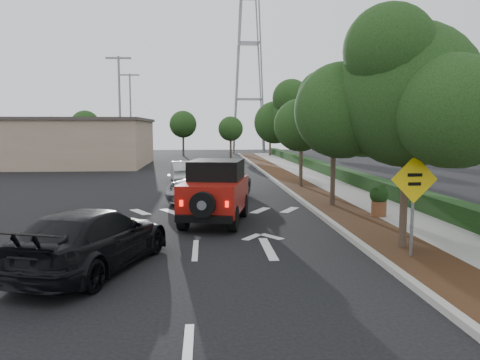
{
  "coord_description": "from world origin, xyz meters",
  "views": [
    {
      "loc": [
        0.28,
        -12.53,
        3.31
      ],
      "look_at": [
        1.45,
        3.0,
        1.58
      ],
      "focal_mm": 35.0,
      "sensor_mm": 36.0,
      "label": 1
    }
  ],
  "objects": [
    {
      "name": "street_tree_far",
      "position": [
        5.6,
        13.0,
        0.0
      ],
      "size": [
        3.4,
        3.4,
        5.62
      ],
      "primitive_type": null,
      "color": "black",
      "rests_on": "ground"
    },
    {
      "name": "silver_suv_ahead",
      "position": [
        0.5,
        8.76,
        0.74
      ],
      "size": [
        4.43,
        5.85,
        1.48
      ],
      "primitive_type": "imported",
      "rotation": [
        0.0,
        0.0,
        -0.43
      ],
      "color": "#919398",
      "rests_on": "ground"
    },
    {
      "name": "light_pole_b",
      "position": [
        -7.5,
        38.0,
        0.0
      ],
      "size": [
        2.0,
        0.22,
        9.0
      ],
      "primitive_type": null,
      "color": "slate",
      "rests_on": "ground"
    },
    {
      "name": "curb",
      "position": [
        4.6,
        12.0,
        0.07
      ],
      "size": [
        0.2,
        70.0,
        0.15
      ],
      "primitive_type": "cube",
      "color": "#9E9B93",
      "rests_on": "ground"
    },
    {
      "name": "black_suv_oncoming",
      "position": [
        -2.37,
        -1.57,
        0.73
      ],
      "size": [
        3.5,
        5.42,
        1.46
      ],
      "primitive_type": "imported",
      "rotation": [
        0.0,
        0.0,
        2.83
      ],
      "color": "black",
      "rests_on": "ground"
    },
    {
      "name": "commercial_building",
      "position": [
        -16.0,
        30.0,
        2.0
      ],
      "size": [
        22.0,
        12.0,
        4.0
      ],
      "primitive_type": "cube",
      "color": "gray",
      "rests_on": "ground"
    },
    {
      "name": "terracotta_planter",
      "position": [
        6.6,
        3.87,
        0.81
      ],
      "size": [
        0.69,
        0.69,
        1.2
      ],
      "rotation": [
        0.0,
        0.0,
        0.08
      ],
      "color": "brown",
      "rests_on": "ground"
    },
    {
      "name": "transmission_tower",
      "position": [
        6.0,
        48.0,
        0.0
      ],
      "size": [
        7.0,
        4.0,
        28.0
      ],
      "primitive_type": null,
      "color": "slate",
      "rests_on": "ground"
    },
    {
      "name": "speed_hump_sign",
      "position": [
        5.4,
        -1.49,
        1.75
      ],
      "size": [
        1.19,
        0.11,
        2.53
      ],
      "rotation": [
        0.0,
        0.0,
        0.04
      ],
      "color": "slate",
      "rests_on": "ground"
    },
    {
      "name": "street_tree_near",
      "position": [
        5.6,
        -0.5,
        0.0
      ],
      "size": [
        3.8,
        3.8,
        5.92
      ],
      "primitive_type": null,
      "color": "black",
      "rests_on": "ground"
    },
    {
      "name": "hedge",
      "position": [
        8.9,
        12.0,
        0.4
      ],
      "size": [
        0.8,
        70.0,
        0.8
      ],
      "primitive_type": "cube",
      "color": "black",
      "rests_on": "ground"
    },
    {
      "name": "sidewalk",
      "position": [
        7.5,
        12.0,
        0.06
      ],
      "size": [
        2.0,
        70.0,
        0.12
      ],
      "primitive_type": "cube",
      "color": "gray",
      "rests_on": "ground"
    },
    {
      "name": "ground",
      "position": [
        0.0,
        0.0,
        0.0
      ],
      "size": [
        120.0,
        120.0,
        0.0
      ],
      "primitive_type": "plane",
      "color": "black",
      "rests_on": "ground"
    },
    {
      "name": "planting_strip",
      "position": [
        5.6,
        12.0,
        0.06
      ],
      "size": [
        1.8,
        70.0,
        0.12
      ],
      "primitive_type": "cube",
      "color": "black",
      "rests_on": "ground"
    },
    {
      "name": "silver_sedan_oncoming",
      "position": [
        -1.08,
        16.49,
        0.65
      ],
      "size": [
        1.89,
        4.09,
        1.3
      ],
      "primitive_type": "imported",
      "rotation": [
        0.0,
        0.0,
        3.27
      ],
      "color": "#ACAFB3",
      "rests_on": "ground"
    },
    {
      "name": "light_pole_a",
      "position": [
        -6.5,
        26.0,
        0.0
      ],
      "size": [
        2.0,
        0.22,
        9.0
      ],
      "primitive_type": null,
      "color": "slate",
      "rests_on": "ground"
    },
    {
      "name": "red_jeep",
      "position": [
        0.67,
        3.87,
        1.11
      ],
      "size": [
        2.63,
        4.46,
        2.19
      ],
      "rotation": [
        0.0,
        0.0,
        -0.2
      ],
      "color": "black",
      "rests_on": "ground"
    },
    {
      "name": "parked_suv",
      "position": [
        -8.82,
        26.84,
        0.84
      ],
      "size": [
        4.99,
        2.11,
        1.68
      ],
      "primitive_type": "imported",
      "rotation": [
        0.0,
        0.0,
        1.6
      ],
      "color": "#B2B5BA",
      "rests_on": "ground"
    },
    {
      "name": "street_tree_mid",
      "position": [
        5.6,
        6.5,
        0.0
      ],
      "size": [
        3.2,
        3.2,
        5.32
      ],
      "primitive_type": null,
      "color": "black",
      "rests_on": "ground"
    }
  ]
}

